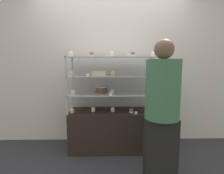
{
  "coord_description": "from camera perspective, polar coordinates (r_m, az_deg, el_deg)",
  "views": [
    {
      "loc": [
        -0.05,
        -2.61,
        1.33
      ],
      "look_at": [
        0.0,
        0.0,
        0.99
      ],
      "focal_mm": 28.0,
      "sensor_mm": 36.0,
      "label": 1
    }
  ],
  "objects": [
    {
      "name": "ground_plane",
      "position": [
        2.93,
        -0.0,
        -19.46
      ],
      "size": [
        20.0,
        20.0,
        0.0
      ],
      "primitive_type": "plane",
      "color": "#2D2D33"
    },
    {
      "name": "price_tag_0",
      "position": [
        2.53,
        7.83,
        -8.39
      ],
      "size": [
        0.04,
        0.0,
        0.04
      ],
      "color": "white",
      "rests_on": "display_base"
    },
    {
      "name": "cupcake_9",
      "position": [
        2.56,
        0.26,
        4.51
      ],
      "size": [
        0.07,
        0.07,
        0.07
      ],
      "color": "#CCB28C",
      "rests_on": "display_riser_middle"
    },
    {
      "name": "cupcake_3",
      "position": [
        2.6,
        6.34,
        -7.65
      ],
      "size": [
        0.06,
        0.06,
        0.07
      ],
      "color": "white",
      "rests_on": "display_base"
    },
    {
      "name": "display_riser_upper",
      "position": [
        2.62,
        -0.0,
        9.42
      ],
      "size": [
        1.29,
        0.46,
        0.27
      ],
      "color": "#B7B7BC",
      "rests_on": "display_riser_middle"
    },
    {
      "name": "display_base",
      "position": [
        2.81,
        -0.0,
        -13.82
      ],
      "size": [
        1.29,
        0.46,
        0.62
      ],
      "color": "black",
      "rests_on": "ground_plane"
    },
    {
      "name": "back_wall",
      "position": [
        2.99,
        -0.13,
        6.92
      ],
      "size": [
        8.0,
        0.05,
        2.6
      ],
      "color": "silver",
      "rests_on": "ground_plane"
    },
    {
      "name": "cupcake_2",
      "position": [
        2.65,
        0.27,
        -7.33
      ],
      "size": [
        0.06,
        0.06,
        0.07
      ],
      "color": "beige",
      "rests_on": "display_base"
    },
    {
      "name": "layer_cake_centerpiece",
      "position": [
        2.68,
        -3.36,
        -0.84
      ],
      "size": [
        0.18,
        0.18,
        0.1
      ],
      "color": "brown",
      "rests_on": "display_riser_lower"
    },
    {
      "name": "cupcake_1",
      "position": [
        2.67,
        -6.13,
        -7.29
      ],
      "size": [
        0.06,
        0.06,
        0.07
      ],
      "color": "white",
      "rests_on": "display_base"
    },
    {
      "name": "price_tag_3",
      "position": [
        2.4,
        -1.43,
        10.5
      ],
      "size": [
        0.04,
        0.0,
        0.04
      ],
      "color": "white",
      "rests_on": "display_riser_upper"
    },
    {
      "name": "cupcake_8",
      "position": [
        2.61,
        -13.12,
        4.36
      ],
      "size": [
        0.07,
        0.07,
        0.07
      ],
      "color": "beige",
      "rests_on": "display_riser_middle"
    },
    {
      "name": "cupcake_5",
      "position": [
        2.59,
        -12.74,
        -1.67
      ],
      "size": [
        0.06,
        0.06,
        0.07
      ],
      "color": "white",
      "rests_on": "display_riser_lower"
    },
    {
      "name": "cupcake_14",
      "position": [
        2.55,
        6.82,
        10.59
      ],
      "size": [
        0.06,
        0.06,
        0.08
      ],
      "color": "white",
      "rests_on": "display_riser_upper"
    },
    {
      "name": "cupcake_11",
      "position": [
        2.58,
        -13.31,
        10.41
      ],
      "size": [
        0.06,
        0.06,
        0.08
      ],
      "color": "beige",
      "rests_on": "display_riser_upper"
    },
    {
      "name": "price_tag_1",
      "position": [
        2.44,
        -0.46,
        -2.36
      ],
      "size": [
        0.04,
        0.0,
        0.04
      ],
      "color": "white",
      "rests_on": "display_riser_lower"
    },
    {
      "name": "cupcake_10",
      "position": [
        2.63,
        12.78,
        4.4
      ],
      "size": [
        0.07,
        0.07,
        0.07
      ],
      "color": "beige",
      "rests_on": "display_riser_middle"
    },
    {
      "name": "cupcake_15",
      "position": [
        2.65,
        13.22,
        10.33
      ],
      "size": [
        0.06,
        0.06,
        0.08
      ],
      "color": "white",
      "rests_on": "display_riser_upper"
    },
    {
      "name": "display_riser_middle",
      "position": [
        2.62,
        -0.0,
        3.47
      ],
      "size": [
        1.29,
        0.46,
        0.27
      ],
      "color": "#B7B7BC",
      "rests_on": "display_riser_lower"
    },
    {
      "name": "cupcake_6",
      "position": [
        2.56,
        0.04,
        -1.59
      ],
      "size": [
        0.06,
        0.06,
        0.07
      ],
      "color": "#CCB28C",
      "rests_on": "display_riser_lower"
    },
    {
      "name": "cupcake_7",
      "position": [
        2.62,
        13.31,
        -1.62
      ],
      "size": [
        0.06,
        0.06,
        0.07
      ],
      "color": "white",
      "rests_on": "display_riser_lower"
    },
    {
      "name": "cupcake_12",
      "position": [
        2.56,
        -6.7,
        10.57
      ],
      "size": [
        0.06,
        0.06,
        0.08
      ],
      "color": "beige",
      "rests_on": "display_riser_upper"
    },
    {
      "name": "display_riser_lower",
      "position": [
        2.65,
        -0.0,
        -2.39
      ],
      "size": [
        1.29,
        0.46,
        0.27
      ],
      "color": "#B7B7BC",
      "rests_on": "display_base"
    },
    {
      "name": "customer_figure",
      "position": [
        2.0,
        15.98,
        -6.74
      ],
      "size": [
        0.37,
        0.37,
        1.59
      ],
      "color": "black",
      "rests_on": "ground_plane"
    },
    {
      "name": "cupcake_13",
      "position": [
        2.53,
        -0.08,
        10.66
      ],
      "size": [
        0.06,
        0.06,
        0.08
      ],
      "color": "white",
      "rests_on": "display_riser_upper"
    },
    {
      "name": "cupcake_0",
      "position": [
        2.65,
        -12.83,
        -7.53
      ],
      "size": [
        0.06,
        0.06,
        0.07
      ],
      "color": "beige",
      "rests_on": "display_base"
    },
    {
      "name": "donut_glazed",
      "position": [
        2.62,
        6.04,
        10.15
      ],
      "size": [
        0.13,
        0.13,
        0.04
      ],
      "color": "#EFB2BC",
      "rests_on": "display_riser_upper"
    },
    {
      "name": "cupcake_4",
      "position": [
        2.68,
        13.01,
        -7.38
      ],
      "size": [
        0.06,
        0.06,
        0.07
      ],
      "color": "beige",
      "rests_on": "display_base"
    },
    {
      "name": "price_tag_2",
      "position": [
        2.42,
        -7.94,
        3.98
      ],
      "size": [
        0.04,
        0.0,
        0.04
      ],
      "color": "white",
      "rests_on": "display_riser_middle"
    },
    {
      "name": "sheet_cake_frosted",
      "position": [
        2.6,
        -4.28,
        4.6
      ],
      "size": [
        0.2,
        0.15,
        0.07
      ],
      "color": "beige",
      "rests_on": "display_riser_middle"
    }
  ]
}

